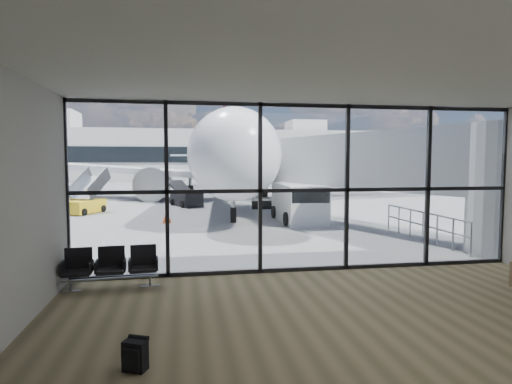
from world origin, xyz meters
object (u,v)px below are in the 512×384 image
object	(u,v)px
service_van	(299,203)
backpack	(135,355)
belt_loader	(186,198)
mobile_stairs	(84,204)
airliner	(227,159)
seating_row	(111,265)

from	to	relation	value
service_van	backpack	bearing A→B (deg)	-113.74
backpack	belt_loader	distance (m)	22.75
mobile_stairs	backpack	bearing A→B (deg)	-52.20
backpack	belt_loader	xyz separation A→B (m)	(0.85, 22.73, 0.32)
backpack	service_van	xyz separation A→B (m)	(6.31, 14.19, 0.71)
airliner	mobile_stairs	bearing A→B (deg)	-127.33
backpack	belt_loader	size ratio (longest dim) A/B	0.13
service_van	mobile_stairs	bearing A→B (deg)	154.41
belt_loader	mobile_stairs	bearing A→B (deg)	-173.89
airliner	seating_row	bearing A→B (deg)	-97.01
service_van	seating_row	bearing A→B (deg)	-126.13
backpack	belt_loader	world-z (taller)	belt_loader
service_van	mobile_stairs	world-z (taller)	mobile_stairs
belt_loader	seating_row	bearing A→B (deg)	-117.56
belt_loader	mobile_stairs	world-z (taller)	mobile_stairs
backpack	airliner	distance (m)	30.44
seating_row	belt_loader	xyz separation A→B (m)	(1.85, 18.46, 0.02)
service_van	belt_loader	bearing A→B (deg)	122.80
seating_row	belt_loader	bearing A→B (deg)	80.21
seating_row	mobile_stairs	distance (m)	15.88
belt_loader	service_van	bearing A→B (deg)	-79.27
belt_loader	mobile_stairs	xyz separation A→B (m)	(-5.81, -3.09, -0.05)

